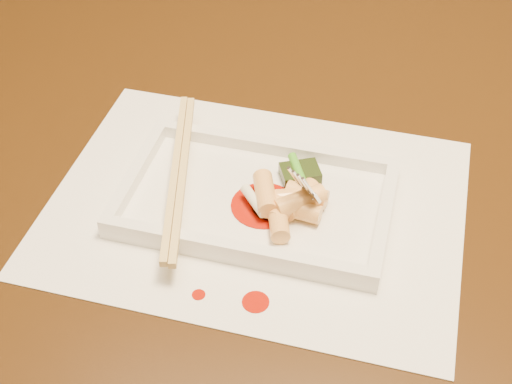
% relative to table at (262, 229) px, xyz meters
% --- Properties ---
extents(table, '(1.40, 0.90, 0.75)m').
position_rel_table_xyz_m(table, '(0.00, 0.00, 0.00)').
color(table, black).
rests_on(table, ground).
extents(placemat, '(0.40, 0.30, 0.00)m').
position_rel_table_xyz_m(placemat, '(0.01, -0.06, 0.10)').
color(placemat, white).
rests_on(placemat, table).
extents(sauce_splatter_a, '(0.02, 0.02, 0.00)m').
position_rel_table_xyz_m(sauce_splatter_a, '(0.04, -0.18, 0.10)').
color(sauce_splatter_a, '#A71304').
rests_on(sauce_splatter_a, placemat).
extents(sauce_splatter_b, '(0.01, 0.01, 0.00)m').
position_rel_table_xyz_m(sauce_splatter_b, '(-0.01, -0.18, 0.10)').
color(sauce_splatter_b, '#A71304').
rests_on(sauce_splatter_b, placemat).
extents(plate_base, '(0.26, 0.16, 0.01)m').
position_rel_table_xyz_m(plate_base, '(0.01, -0.06, 0.11)').
color(plate_base, white).
rests_on(plate_base, placemat).
extents(plate_rim_far, '(0.26, 0.01, 0.01)m').
position_rel_table_xyz_m(plate_rim_far, '(0.01, 0.01, 0.12)').
color(plate_rim_far, white).
rests_on(plate_rim_far, plate_base).
extents(plate_rim_near, '(0.26, 0.01, 0.01)m').
position_rel_table_xyz_m(plate_rim_near, '(0.01, -0.14, 0.12)').
color(plate_rim_near, white).
rests_on(plate_rim_near, plate_base).
extents(plate_rim_left, '(0.01, 0.14, 0.01)m').
position_rel_table_xyz_m(plate_rim_left, '(-0.11, -0.06, 0.12)').
color(plate_rim_left, white).
rests_on(plate_rim_left, plate_base).
extents(plate_rim_right, '(0.01, 0.14, 0.01)m').
position_rel_table_xyz_m(plate_rim_right, '(0.13, -0.06, 0.12)').
color(plate_rim_right, white).
rests_on(plate_rim_right, plate_base).
extents(veg_piece, '(0.05, 0.04, 0.01)m').
position_rel_table_xyz_m(veg_piece, '(0.04, -0.02, 0.12)').
color(veg_piece, black).
rests_on(veg_piece, plate_base).
extents(scallion_white, '(0.03, 0.04, 0.01)m').
position_rel_table_xyz_m(scallion_white, '(0.01, -0.08, 0.12)').
color(scallion_white, '#EAEACC').
rests_on(scallion_white, plate_base).
extents(scallion_green, '(0.05, 0.08, 0.01)m').
position_rel_table_xyz_m(scallion_green, '(0.05, -0.04, 0.12)').
color(scallion_green, '#359518').
rests_on(scallion_green, plate_base).
extents(chopstick_a, '(0.07, 0.23, 0.01)m').
position_rel_table_xyz_m(chopstick_a, '(-0.07, -0.06, 0.13)').
color(chopstick_a, '#D6B46B').
rests_on(chopstick_a, plate_rim_near).
extents(chopstick_b, '(0.07, 0.23, 0.01)m').
position_rel_table_xyz_m(chopstick_b, '(-0.06, -0.06, 0.13)').
color(chopstick_b, '#D6B46B').
rests_on(chopstick_b, plate_rim_near).
extents(fork, '(0.09, 0.10, 0.14)m').
position_rel_table_xyz_m(fork, '(0.08, -0.05, 0.18)').
color(fork, silver).
rests_on(fork, plate_base).
extents(sauce_blob_0, '(0.06, 0.06, 0.00)m').
position_rel_table_xyz_m(sauce_blob_0, '(0.02, -0.07, 0.11)').
color(sauce_blob_0, '#A71304').
rests_on(sauce_blob_0, plate_base).
extents(sauce_blob_1, '(0.04, 0.04, 0.00)m').
position_rel_table_xyz_m(sauce_blob_1, '(0.03, -0.07, 0.11)').
color(sauce_blob_1, '#A71304').
rests_on(sauce_blob_1, plate_base).
extents(rice_cake_0, '(0.05, 0.02, 0.02)m').
position_rel_table_xyz_m(rice_cake_0, '(0.05, -0.08, 0.12)').
color(rice_cake_0, '#FCCD76').
rests_on(rice_cake_0, plate_base).
extents(rice_cake_1, '(0.04, 0.02, 0.02)m').
position_rel_table_xyz_m(rice_cake_1, '(0.06, -0.06, 0.12)').
color(rice_cake_1, '#FCCD76').
rests_on(rice_cake_1, plate_base).
extents(rice_cake_2, '(0.04, 0.05, 0.02)m').
position_rel_table_xyz_m(rice_cake_2, '(0.02, -0.07, 0.13)').
color(rice_cake_2, '#FCCD76').
rests_on(rice_cake_2, plate_base).
extents(rice_cake_3, '(0.03, 0.05, 0.02)m').
position_rel_table_xyz_m(rice_cake_3, '(0.04, -0.09, 0.12)').
color(rice_cake_3, '#FCCD76').
rests_on(rice_cake_3, plate_base).
extents(rice_cake_4, '(0.05, 0.03, 0.02)m').
position_rel_table_xyz_m(rice_cake_4, '(0.05, -0.06, 0.12)').
color(rice_cake_4, '#FCCD76').
rests_on(rice_cake_4, plate_base).
extents(rice_cake_5, '(0.05, 0.05, 0.02)m').
position_rel_table_xyz_m(rice_cake_5, '(0.05, -0.07, 0.13)').
color(rice_cake_5, '#FCCD76').
rests_on(rice_cake_5, plate_base).
extents(rice_cake_6, '(0.03, 0.05, 0.02)m').
position_rel_table_xyz_m(rice_cake_6, '(0.04, -0.07, 0.12)').
color(rice_cake_6, '#FCCD76').
rests_on(rice_cake_6, plate_base).
extents(rice_cake_7, '(0.03, 0.05, 0.02)m').
position_rel_table_xyz_m(rice_cake_7, '(0.05, -0.06, 0.12)').
color(rice_cake_7, '#FCCD76').
rests_on(rice_cake_7, plate_base).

